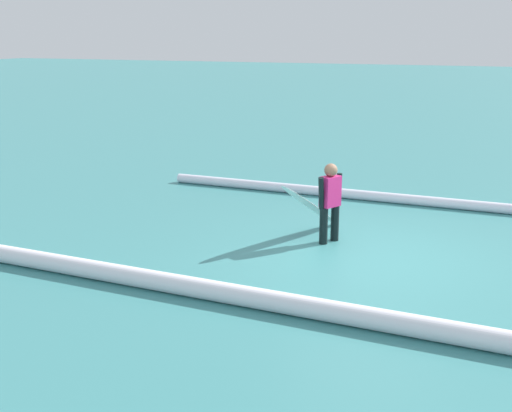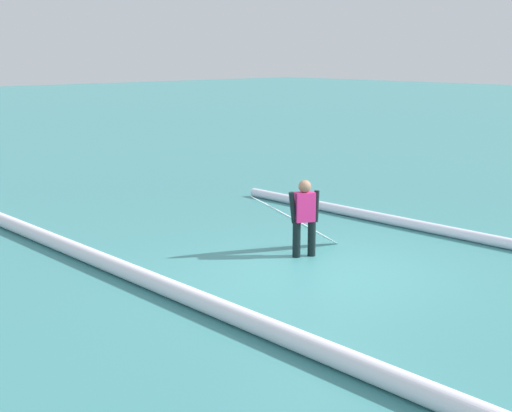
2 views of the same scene
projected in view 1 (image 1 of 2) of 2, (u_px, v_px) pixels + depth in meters
The scene contains 4 objects.
ground_plane at pixel (371, 257), 10.30m from camera, with size 132.00×132.00×0.00m, color teal.
surfer at pixel (330, 199), 10.84m from camera, with size 0.33×0.53×1.35m.
surfboard at pixel (311, 206), 11.21m from camera, with size 0.69×1.87×1.11m.
wave_crest_midground at pixel (396, 323), 7.64m from camera, with size 0.27×0.27×20.12m, color white.
Camera 1 is at (-2.07, 9.70, 3.42)m, focal length 45.75 mm.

